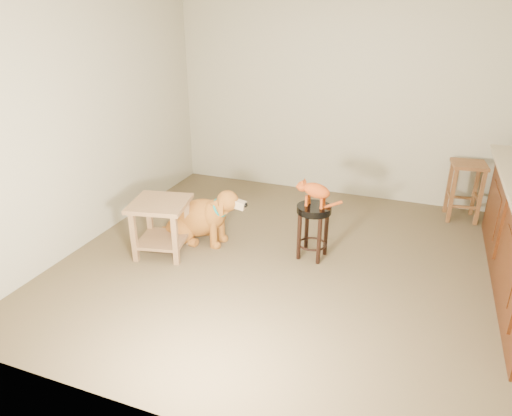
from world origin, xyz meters
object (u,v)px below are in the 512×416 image
at_px(side_table, 161,219).
at_px(wood_stool, 464,190).
at_px(tabby_kitten, 314,191).
at_px(padded_stool, 313,221).
at_px(golden_retriever, 200,219).

bearing_deg(side_table, wood_stool, 34.57).
bearing_deg(tabby_kitten, padded_stool, -5.72).
height_order(padded_stool, wood_stool, wood_stool).
relative_size(side_table, golden_retriever, 0.61).
bearing_deg(golden_retriever, wood_stool, 34.00).
relative_size(wood_stool, side_table, 1.07).
distance_m(side_table, golden_retriever, 0.45).
distance_m(wood_stool, tabby_kitten, 2.08).
bearing_deg(padded_stool, tabby_kitten, 168.04).
height_order(side_table, tabby_kitten, tabby_kitten).
distance_m(padded_stool, tabby_kitten, 0.31).
bearing_deg(side_table, padded_stool, 17.43).
xyz_separation_m(padded_stool, golden_retriever, (-1.18, -0.08, -0.14)).
xyz_separation_m(wood_stool, side_table, (-2.81, -1.94, 0.01)).
xyz_separation_m(side_table, tabby_kitten, (1.40, 0.45, 0.33)).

